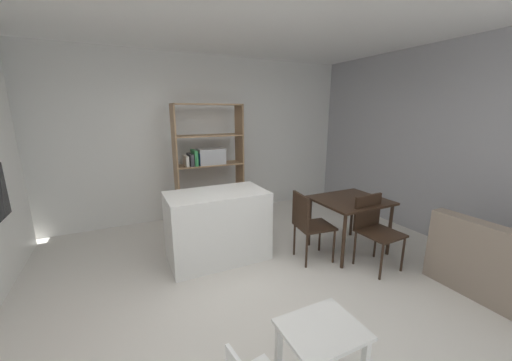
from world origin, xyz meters
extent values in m
plane|color=beige|center=(0.00, 0.00, 0.00)|extent=(8.44, 8.44, 0.00)
cube|color=silver|center=(0.00, 2.63, 1.41)|extent=(6.15, 0.06, 2.82)
cube|color=#9E9EA3|center=(3.05, 0.00, 1.41)|extent=(0.06, 5.32, 2.82)
cube|color=white|center=(-0.11, 0.88, 0.45)|extent=(1.24, 0.70, 0.89)
cube|color=#997551|center=(-0.35, 2.23, 1.00)|extent=(0.02, 0.37, 2.00)
cube|color=#997551|center=(0.76, 2.23, 1.00)|extent=(0.02, 0.37, 2.00)
cube|color=#997551|center=(0.20, 2.23, 1.99)|extent=(1.14, 0.37, 0.02)
cube|color=#997551|center=(0.20, 2.23, 0.01)|extent=(1.14, 0.37, 0.02)
cube|color=#997551|center=(0.20, 2.23, 0.51)|extent=(1.09, 0.37, 0.02)
cube|color=#997551|center=(0.20, 2.23, 1.00)|extent=(1.09, 0.37, 0.02)
cube|color=#997551|center=(0.20, 2.23, 1.49)|extent=(1.09, 0.37, 0.02)
cube|color=gold|center=(-0.18, 2.23, 0.13)|extent=(0.04, 0.31, 0.21)
cube|color=#8E4793|center=(-0.11, 2.23, 0.15)|extent=(0.04, 0.31, 0.25)
cube|color=red|center=(-0.06, 2.23, 0.13)|extent=(0.05, 0.31, 0.21)
cube|color=orange|center=(0.01, 2.23, 0.12)|extent=(0.04, 0.31, 0.20)
cube|color=silver|center=(-0.19, 2.23, 1.09)|extent=(0.04, 0.31, 0.17)
cube|color=#38383D|center=(-0.11, 2.23, 1.11)|extent=(0.06, 0.31, 0.19)
cube|color=#338E4C|center=(-0.04, 2.23, 1.13)|extent=(0.06, 0.31, 0.25)
cube|color=#2D6BAD|center=(0.03, 2.23, 1.11)|extent=(0.03, 0.31, 0.20)
cube|color=#B7BABC|center=(0.24, 2.23, 1.14)|extent=(0.44, 0.32, 0.26)
cube|color=silver|center=(-0.08, -1.18, 0.50)|extent=(0.52, 0.43, 0.03)
cube|color=silver|center=(-0.30, -1.00, 0.24)|extent=(0.04, 0.04, 0.49)
cube|color=silver|center=(0.14, -1.00, 0.24)|extent=(0.04, 0.04, 0.49)
cube|color=black|center=(1.57, 0.33, 0.72)|extent=(0.91, 0.80, 0.03)
cylinder|color=black|center=(1.18, -0.02, 0.35)|extent=(0.04, 0.04, 0.70)
cylinder|color=black|center=(1.97, -0.02, 0.35)|extent=(0.04, 0.04, 0.70)
cylinder|color=black|center=(1.18, 0.67, 0.35)|extent=(0.04, 0.04, 0.70)
cylinder|color=black|center=(1.97, 0.67, 0.35)|extent=(0.04, 0.04, 0.70)
cube|color=black|center=(1.57, -0.20, 0.45)|extent=(0.46, 0.47, 0.03)
cube|color=black|center=(1.56, 0.02, 0.67)|extent=(0.44, 0.05, 0.41)
cylinder|color=black|center=(1.39, -0.40, 0.22)|extent=(0.03, 0.03, 0.44)
cylinder|color=black|center=(1.77, -0.38, 0.22)|extent=(0.03, 0.03, 0.44)
cylinder|color=black|center=(1.38, -0.01, 0.22)|extent=(0.03, 0.03, 0.44)
cylinder|color=black|center=(1.75, 0.01, 0.22)|extent=(0.03, 0.03, 0.44)
cube|color=black|center=(1.00, 0.33, 0.45)|extent=(0.49, 0.45, 0.03)
cube|color=black|center=(0.79, 0.35, 0.68)|extent=(0.08, 0.40, 0.43)
cylinder|color=black|center=(1.16, 0.13, 0.22)|extent=(0.03, 0.03, 0.44)
cylinder|color=black|center=(1.21, 0.47, 0.22)|extent=(0.03, 0.03, 0.44)
cylinder|color=black|center=(0.78, 0.18, 0.22)|extent=(0.03, 0.03, 0.44)
cylinder|color=black|center=(0.83, 0.52, 0.22)|extent=(0.03, 0.03, 0.44)
cube|color=gray|center=(2.45, -0.61, 0.47)|extent=(0.72, 0.14, 0.20)
camera|label=1|loc=(-1.15, -2.40, 1.88)|focal=19.98mm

